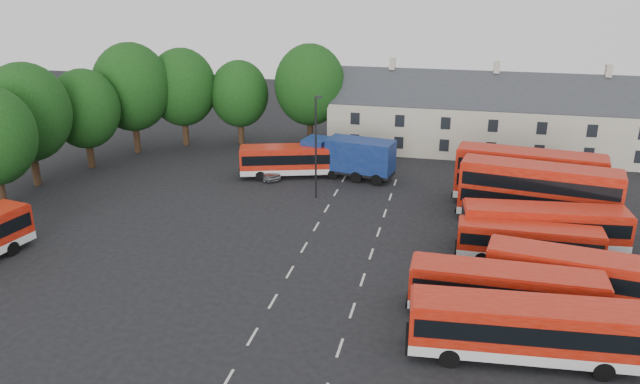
{
  "coord_description": "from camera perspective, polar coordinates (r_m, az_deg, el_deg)",
  "views": [
    {
      "loc": [
        10.27,
        -38.48,
        19.69
      ],
      "look_at": [
        -0.14,
        8.01,
        2.2
      ],
      "focal_mm": 35.0,
      "sensor_mm": 36.0,
      "label": 1
    }
  ],
  "objects": [
    {
      "name": "silver_car",
      "position": [
        61.08,
        -5.02,
        1.97
      ],
      "size": [
        4.05,
        4.2,
        1.42
      ],
      "primitive_type": "imported",
      "rotation": [
        0.0,
        0.0,
        0.74
      ],
      "color": "#A7A9AF",
      "rests_on": "ground"
    },
    {
      "name": "bus_row_e",
      "position": [
        47.99,
        19.83,
        -2.78
      ],
      "size": [
        11.79,
        3.69,
        3.28
      ],
      "rotation": [
        0.0,
        0.0,
        0.09
      ],
      "color": "silver",
      "rests_on": "ground"
    },
    {
      "name": "bus_dd_north",
      "position": [
        55.66,
        18.56,
        1.43
      ],
      "size": [
        12.34,
        4.37,
        4.95
      ],
      "rotation": [
        0.0,
        0.0,
        -0.14
      ],
      "color": "silver",
      "rests_on": "ground"
    },
    {
      "name": "lane_markings",
      "position": [
        45.68,
        1.59,
        -5.38
      ],
      "size": [
        5.15,
        33.8,
        0.01
      ],
      "color": "beige",
      "rests_on": "ground"
    },
    {
      "name": "box_truck",
      "position": [
        60.49,
        2.7,
        3.32
      ],
      "size": [
        9.27,
        4.38,
        3.9
      ],
      "rotation": [
        0.0,
        0.0,
        -0.19
      ],
      "color": "black",
      "rests_on": "ground"
    },
    {
      "name": "bus_north",
      "position": [
        60.87,
        -2.21,
        3.09
      ],
      "size": [
        11.12,
        5.55,
        3.07
      ],
      "rotation": [
        0.0,
        0.0,
        0.3
      ],
      "color": "silver",
      "rests_on": "ground"
    },
    {
      "name": "bus_dd_south",
      "position": [
        52.05,
        19.35,
        0.07
      ],
      "size": [
        12.38,
        4.57,
        4.96
      ],
      "rotation": [
        0.0,
        0.0,
        -0.15
      ],
      "color": "silver",
      "rests_on": "ground"
    },
    {
      "name": "treeline",
      "position": [
        66.91,
        -15.43,
        8.23
      ],
      "size": [
        29.92,
        32.59,
        12.01
      ],
      "color": "black",
      "rests_on": "ground"
    },
    {
      "name": "bus_row_a",
      "position": [
        34.7,
        18.21,
        -11.59
      ],
      "size": [
        12.02,
        3.56,
        3.35
      ],
      "rotation": [
        0.0,
        0.0,
        0.07
      ],
      "color": "silver",
      "rests_on": "ground"
    },
    {
      "name": "terrace_houses",
      "position": [
        70.39,
        15.43,
        6.43
      ],
      "size": [
        35.7,
        7.13,
        10.06
      ],
      "color": "beige",
      "rests_on": "ground"
    },
    {
      "name": "ground",
      "position": [
        44.43,
        -2.09,
        -6.16
      ],
      "size": [
        140.0,
        140.0,
        0.0
      ],
      "primitive_type": "plane",
      "color": "black",
      "rests_on": "ground"
    },
    {
      "name": "bus_row_b",
      "position": [
        38.35,
        16.6,
        -8.44
      ],
      "size": [
        11.08,
        2.7,
        3.12
      ],
      "rotation": [
        0.0,
        0.0,
        -0.01
      ],
      "color": "silver",
      "rests_on": "ground"
    },
    {
      "name": "bus_row_d",
      "position": [
        45.67,
        18.56,
        -4.23
      ],
      "size": [
        9.72,
        2.34,
        2.74
      ],
      "rotation": [
        0.0,
        0.0,
        -0.01
      ],
      "color": "silver",
      "rests_on": "ground"
    },
    {
      "name": "lamppost",
      "position": [
        54.21,
        -0.37,
        4.34
      ],
      "size": [
        0.63,
        0.25,
        9.21
      ],
      "rotation": [
        0.0,
        0.0,
        0.04
      ],
      "color": "black",
      "rests_on": "ground"
    },
    {
      "name": "bus_row_c",
      "position": [
        41.37,
        22.96,
        -6.98
      ],
      "size": [
        11.7,
        4.33,
        3.23
      ],
      "rotation": [
        0.0,
        0.0,
        -0.15
      ],
      "color": "silver",
      "rests_on": "ground"
    }
  ]
}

